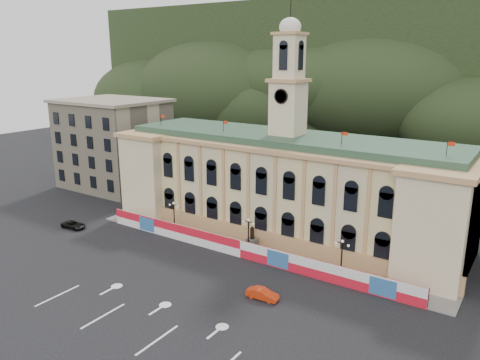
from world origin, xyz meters
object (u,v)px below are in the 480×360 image
Objects in this scene: statue at (252,243)px; red_sedan at (262,294)px; lamp_center at (248,232)px; black_suv at (73,225)px.

statue is 0.93× the size of red_sedan.
statue is 0.72× the size of lamp_center.
statue reaches higher than black_suv.
lamp_center reaches higher than statue.
lamp_center is 13.54m from red_sedan.
statue is at bearing 32.47° from red_sedan.
red_sedan is 0.91× the size of black_suv.
lamp_center is at bearing -80.48° from black_suv.
red_sedan is at bearing -99.18° from black_suv.
statue is 0.85× the size of black_suv.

